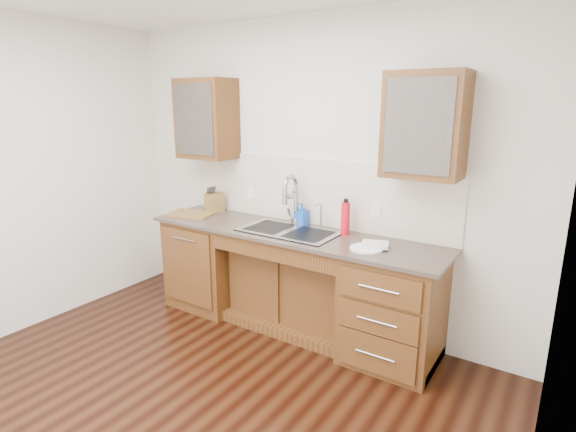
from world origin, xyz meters
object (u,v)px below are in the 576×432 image
Objects in this scene: plate at (366,248)px; cutting_board at (191,214)px; soap_bottle at (302,214)px; knife_block at (214,203)px; water_bottle at (345,218)px.

cutting_board is at bearing 178.95° from plate.
knife_block is (-0.98, -0.07, -0.00)m from soap_bottle.
water_bottle reaches higher than cutting_board.
soap_bottle is 0.73× the size of water_bottle.
water_bottle is (0.45, -0.05, 0.04)m from soap_bottle.
plate is at bearing 10.03° from knife_block.
plate is at bearing -1.05° from cutting_board.
knife_block is at bearing 171.95° from plate.
water_bottle is 1.58m from cutting_board.
water_bottle is 1.44m from knife_block.
plate is (0.31, -0.26, -0.13)m from water_bottle.
water_bottle reaches higher than knife_block.
knife_block reaches higher than plate.
knife_block is at bearing 61.01° from cutting_board.
water_bottle is 0.64× the size of cutting_board.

